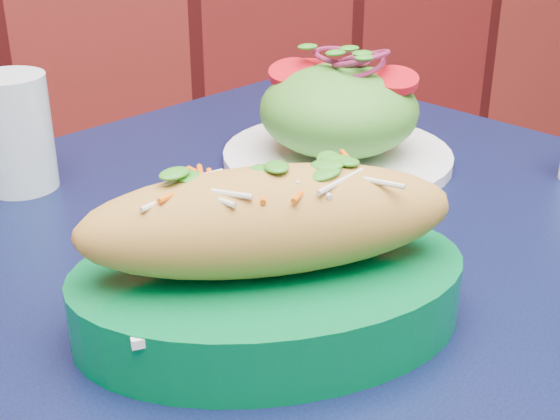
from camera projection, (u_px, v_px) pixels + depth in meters
name	position (u px, v px, depth m)	size (l,w,h in m)	color
cafe_table	(319.00, 348.00, 0.66)	(1.04, 1.04, 0.75)	black
banh_mi_basket	(269.00, 262.00, 0.52)	(0.30, 0.22, 0.12)	#005E2C
salad_plate	(339.00, 119.00, 0.79)	(0.24, 0.24, 0.12)	white
water_glass	(16.00, 133.00, 0.73)	(0.07, 0.07, 0.11)	silver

